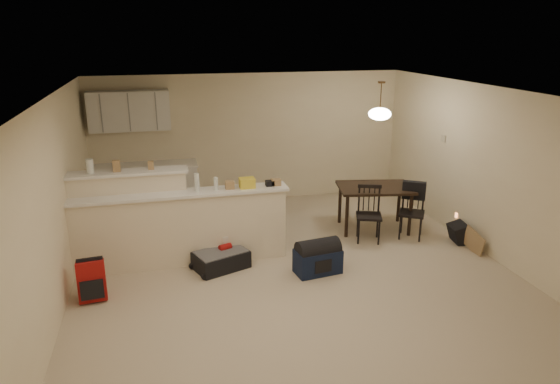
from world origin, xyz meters
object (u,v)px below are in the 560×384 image
object	(u,v)px
dining_table	(375,192)
suitcase	(221,260)
dining_chair_near	(369,214)
black_daypack	(459,233)
dining_chair_far	(412,212)
red_backpack	(92,281)
navy_duffel	(318,261)
pendant_lamp	(380,113)

from	to	relation	value
dining_table	suitcase	distance (m)	2.91
dining_chair_near	black_daypack	bearing A→B (deg)	3.68
dining_chair_far	suitcase	distance (m)	3.21
red_backpack	black_daypack	size ratio (longest dim) A/B	1.46
dining_table	dining_chair_near	distance (m)	0.58
dining_table	dining_chair_near	size ratio (longest dim) A/B	1.49
suitcase	black_daypack	bearing A→B (deg)	-20.71
dining_chair_near	red_backpack	xyz separation A→B (m)	(-4.13, -0.88, -0.20)
navy_duffel	red_backpack	bearing A→B (deg)	172.36
dining_chair_near	navy_duffel	world-z (taller)	dining_chair_near
suitcase	dining_table	bearing A→B (deg)	-3.25
navy_duffel	black_daypack	xyz separation A→B (m)	(2.54, 0.47, -0.02)
dining_chair_far	red_backpack	bearing A→B (deg)	-138.29
dining_chair_near	navy_duffel	distance (m)	1.46
dining_table	red_backpack	bearing A→B (deg)	-152.71
dining_chair_far	suitcase	xyz separation A→B (m)	(-3.17, -0.36, -0.32)
dining_chair_near	red_backpack	bearing A→B (deg)	-148.23
dining_table	red_backpack	size ratio (longest dim) A/B	2.65
suitcase	navy_duffel	bearing A→B (deg)	-40.46
red_backpack	navy_duffel	world-z (taller)	red_backpack
dining_chair_near	red_backpack	size ratio (longest dim) A/B	1.78
pendant_lamp	suitcase	xyz separation A→B (m)	(-2.73, -0.86, -1.87)
suitcase	dining_chair_far	bearing A→B (deg)	-14.15
dining_table	suitcase	world-z (taller)	dining_table
pendant_lamp	dining_chair_far	world-z (taller)	pendant_lamp
pendant_lamp	dining_table	bearing A→B (deg)	135.00
dining_chair_far	navy_duffel	distance (m)	2.07
dining_chair_far	navy_duffel	bearing A→B (deg)	-124.12
pendant_lamp	dining_chair_far	xyz separation A→B (m)	(0.44, -0.49, -1.54)
navy_duffel	black_daypack	distance (m)	2.59
pendant_lamp	navy_duffel	distance (m)	2.67
dining_chair_near	black_daypack	size ratio (longest dim) A/B	2.61
dining_chair_near	dining_chair_far	xyz separation A→B (m)	(0.73, -0.04, -0.00)
dining_table	dining_chair_near	xyz separation A→B (m)	(-0.29, -0.45, -0.22)
dining_chair_far	black_daypack	distance (m)	0.82
dining_table	red_backpack	world-z (taller)	dining_table
dining_chair_far	black_daypack	size ratio (longest dim) A/B	2.59
dining_chair_near	black_daypack	distance (m)	1.49
suitcase	navy_duffel	xyz separation A→B (m)	(1.30, -0.47, 0.05)
dining_table	pendant_lamp	size ratio (longest dim) A/B	2.17
dining_table	dining_chair_near	bearing A→B (deg)	-112.35
dining_table	navy_duffel	xyz separation A→B (m)	(-1.43, -1.33, -0.50)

